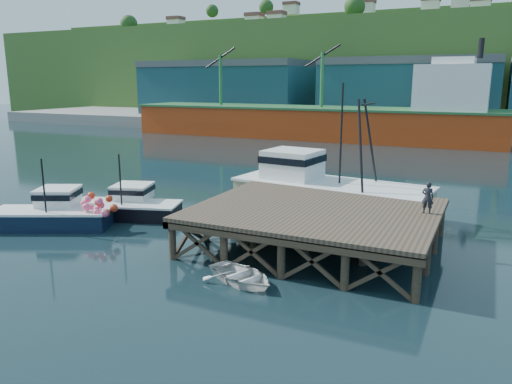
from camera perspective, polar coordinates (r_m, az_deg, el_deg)
The scene contains 12 objects.
ground at distance 28.54m, azimuth -3.74°, elevation -4.73°, with size 300.00×300.00×0.00m, color black.
wharf at distance 25.69m, azimuth 6.78°, elevation -2.26°, with size 12.00×10.00×2.62m.
far_quay at distance 95.00m, azimuth 17.38°, elevation 7.54°, with size 160.00×40.00×2.00m, color gray.
warehouse_left at distance 101.09m, azimuth -3.26°, elevation 11.49°, with size 32.00×16.00×9.00m, color #17424F.
warehouse_mid at distance 89.78m, azimuth 17.14°, elevation 10.81°, with size 28.00×16.00×9.00m, color #17424F.
cargo_ship at distance 75.18m, azimuth 8.56°, elevation 8.54°, with size 55.50×10.00×13.75m.
hillside at distance 124.50m, azimuth 19.75°, elevation 13.07°, with size 220.00×50.00×22.00m, color #2D511E.
boat_navy at distance 31.93m, azimuth -22.15°, elevation -2.19°, with size 7.17×5.15×4.23m.
boat_black at distance 32.78m, azimuth -14.45°, elevation -1.43°, with size 7.17×5.94×4.16m.
trawler at distance 32.39m, azimuth 8.05°, elevation 0.42°, with size 12.93×5.91×8.36m.
dinghy at distance 21.64m, azimuth -1.68°, elevation -9.49°, with size 2.47×3.46×0.72m, color silver.
dockworker at distance 25.74m, azimuth 19.02°, elevation -0.60°, with size 0.58×0.38×1.59m, color black.
Camera 1 is at (13.32, -23.76, 8.51)m, focal length 35.00 mm.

